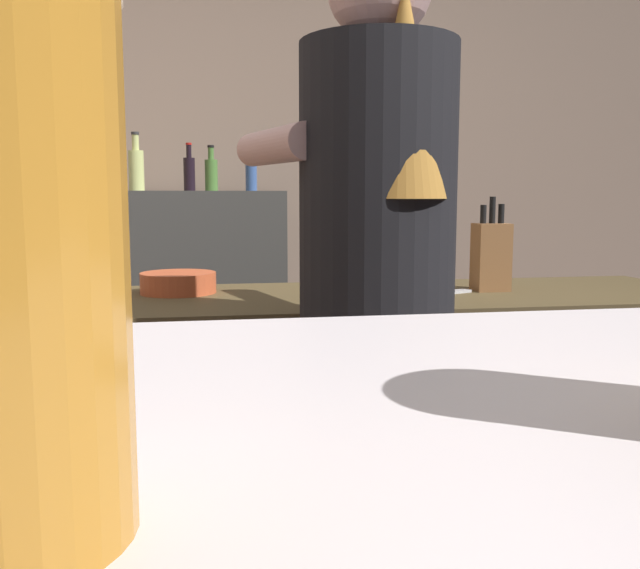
{
  "coord_description": "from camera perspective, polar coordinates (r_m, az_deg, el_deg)",
  "views": [
    {
      "loc": [
        -0.07,
        -1.26,
        1.17
      ],
      "look_at": [
        0.02,
        -0.75,
        1.11
      ],
      "focal_mm": 38.59,
      "sensor_mm": 36.0,
      "label": 1
    }
  ],
  "objects": [
    {
      "name": "chefs_knife",
      "position": [
        1.99,
        9.68,
        -0.74
      ],
      "size": [
        0.23,
        0.12,
        0.01
      ],
      "primitive_type": "cube",
      "rotation": [
        0.0,
        0.0,
        0.39
      ],
      "color": "silver",
      "rests_on": "prep_counter"
    },
    {
      "name": "prep_counter",
      "position": [
        2.09,
        2.69,
        -13.07
      ],
      "size": [
        2.1,
        0.6,
        0.89
      ],
      "primitive_type": "cube",
      "color": "brown",
      "rests_on": "ground"
    },
    {
      "name": "back_shelf",
      "position": [
        3.24,
        -11.35,
        -3.06
      ],
      "size": [
        0.94,
        0.36,
        1.2
      ],
      "primitive_type": "cube",
      "color": "#3F3E3C",
      "rests_on": "ground"
    },
    {
      "name": "bottle_vinegar",
      "position": [
        3.22,
        -5.73,
        9.5
      ],
      "size": [
        0.05,
        0.05,
        0.26
      ],
      "color": "#395894",
      "rests_on": "back_shelf"
    },
    {
      "name": "mixing_bowl",
      "position": [
        2.04,
        -11.67,
        0.14
      ],
      "size": [
        0.22,
        0.22,
        0.06
      ],
      "primitive_type": "cylinder",
      "color": "#C2522E",
      "rests_on": "prep_counter"
    },
    {
      "name": "bottle_olive_oil",
      "position": [
        3.16,
        -14.99,
        9.3
      ],
      "size": [
        0.07,
        0.07,
        0.26
      ],
      "color": "#CAD57D",
      "rests_on": "back_shelf"
    },
    {
      "name": "wall_back",
      "position": [
        3.47,
        -8.55,
        10.15
      ],
      "size": [
        5.2,
        0.1,
        2.7
      ],
      "primitive_type": "cube",
      "color": "gray",
      "rests_on": "ground"
    },
    {
      "name": "bottle_hot_sauce",
      "position": [
        3.1,
        -10.79,
        9.13
      ],
      "size": [
        0.05,
        0.05,
        0.21
      ],
      "color": "black",
      "rests_on": "back_shelf"
    },
    {
      "name": "bottle_soy",
      "position": [
        3.1,
        -9.01,
        9.1
      ],
      "size": [
        0.06,
        0.06,
        0.2
      ],
      "color": "#4B7A36",
      "rests_on": "back_shelf"
    },
    {
      "name": "knife_block",
      "position": [
        2.1,
        13.99,
        2.35
      ],
      "size": [
        0.1,
        0.08,
        0.28
      ],
      "color": "brown",
      "rests_on": "prep_counter"
    },
    {
      "name": "bartender",
      "position": [
        1.51,
        4.81,
        0.45
      ],
      "size": [
        0.49,
        0.55,
        1.71
      ],
      "rotation": [
        0.0,
        0.0,
        1.85
      ],
      "color": "#292A35",
      "rests_on": "ground"
    }
  ]
}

